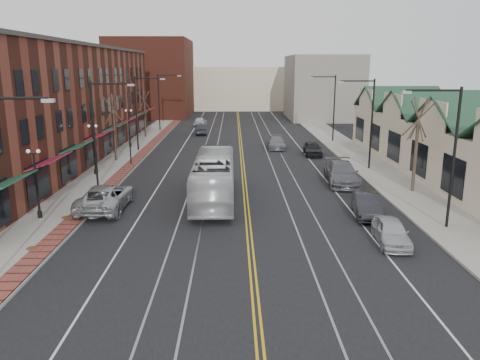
{
  "coord_description": "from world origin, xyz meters",
  "views": [
    {
      "loc": [
        -0.87,
        -19.57,
        9.25
      ],
      "look_at": [
        -0.45,
        10.02,
        2.0
      ],
      "focal_mm": 35.0,
      "sensor_mm": 36.0,
      "label": 1
    }
  ],
  "objects_px": {
    "parked_car_b": "(367,206)",
    "parked_car_c": "(342,173)",
    "transit_bus": "(214,177)",
    "parked_car_d": "(313,148)",
    "parked_car_a": "(391,232)",
    "parked_suv": "(106,197)"
  },
  "relations": [
    {
      "from": "transit_bus",
      "to": "parked_car_a",
      "type": "relative_size",
      "value": 2.94
    },
    {
      "from": "parked_suv",
      "to": "parked_car_c",
      "type": "relative_size",
      "value": 1.03
    },
    {
      "from": "transit_bus",
      "to": "parked_car_a",
      "type": "distance_m",
      "value": 13.04
    },
    {
      "from": "parked_car_c",
      "to": "transit_bus",
      "type": "bearing_deg",
      "value": -151.65
    },
    {
      "from": "transit_bus",
      "to": "parked_car_d",
      "type": "xyz_separation_m",
      "value": [
        9.75,
        16.72,
        -0.88
      ]
    },
    {
      "from": "transit_bus",
      "to": "parked_car_a",
      "type": "height_order",
      "value": "transit_bus"
    },
    {
      "from": "parked_car_a",
      "to": "parked_car_c",
      "type": "xyz_separation_m",
      "value": [
        0.31,
        13.06,
        0.19
      ]
    },
    {
      "from": "transit_bus",
      "to": "parked_car_c",
      "type": "distance_m",
      "value": 11.02
    },
    {
      "from": "parked_car_b",
      "to": "parked_car_c",
      "type": "xyz_separation_m",
      "value": [
        0.31,
        8.34,
        0.16
      ]
    },
    {
      "from": "parked_car_c",
      "to": "parked_car_d",
      "type": "distance_m",
      "value": 12.29
    },
    {
      "from": "parked_car_a",
      "to": "parked_car_d",
      "type": "relative_size",
      "value": 0.91
    },
    {
      "from": "transit_bus",
      "to": "parked_car_c",
      "type": "bearing_deg",
      "value": -156.31
    },
    {
      "from": "transit_bus",
      "to": "parked_car_b",
      "type": "bearing_deg",
      "value": 158.07
    },
    {
      "from": "parked_car_a",
      "to": "parked_car_c",
      "type": "distance_m",
      "value": 13.06
    },
    {
      "from": "parked_suv",
      "to": "parked_car_a",
      "type": "bearing_deg",
      "value": 159.53
    },
    {
      "from": "parked_car_a",
      "to": "parked_car_b",
      "type": "relative_size",
      "value": 0.93
    },
    {
      "from": "parked_car_a",
      "to": "parked_car_d",
      "type": "bearing_deg",
      "value": 95.55
    },
    {
      "from": "transit_bus",
      "to": "parked_car_c",
      "type": "xyz_separation_m",
      "value": [
        10.05,
        4.44,
        -0.76
      ]
    },
    {
      "from": "parked_car_b",
      "to": "parked_car_c",
      "type": "relative_size",
      "value": 0.71
    },
    {
      "from": "parked_car_c",
      "to": "parked_car_b",
      "type": "bearing_deg",
      "value": -87.6
    },
    {
      "from": "parked_car_a",
      "to": "parked_suv",
      "type": "bearing_deg",
      "value": 164.77
    },
    {
      "from": "parked_suv",
      "to": "parked_car_a",
      "type": "xyz_separation_m",
      "value": [
        16.8,
        -6.38,
        -0.18
      ]
    }
  ]
}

